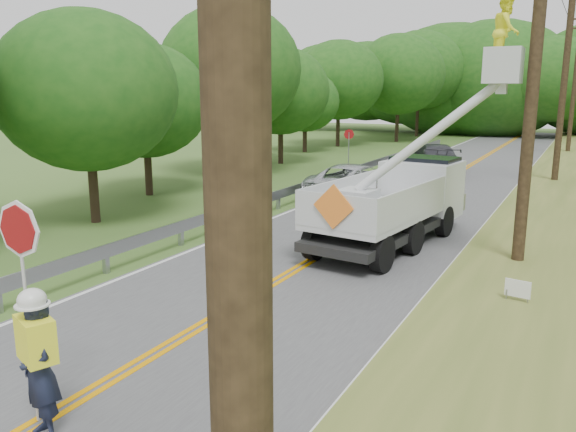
% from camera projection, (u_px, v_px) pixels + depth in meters
% --- Properties ---
extents(ground, '(140.00, 140.00, 0.00)m').
position_uv_depth(ground, '(112.00, 380.00, 9.09)').
color(ground, '#3E5E26').
rests_on(ground, ground).
extents(road, '(7.20, 96.00, 0.03)m').
position_uv_depth(road, '(388.00, 214.00, 21.20)').
color(road, '#4B4B4D').
rests_on(road, ground).
extents(guardrail, '(0.18, 48.00, 0.77)m').
position_uv_depth(guardrail, '(302.00, 188.00, 23.69)').
color(guardrail, '#919598').
rests_on(guardrail, ground).
extents(utility_poles, '(1.60, 43.30, 10.00)m').
position_uv_depth(utility_poles, '(556.00, 68.00, 20.41)').
color(utility_poles, black).
rests_on(utility_poles, ground).
extents(treeline_left, '(10.88, 57.70, 10.18)m').
position_uv_depth(treeline_left, '(317.00, 76.00, 37.96)').
color(treeline_left, '#332319').
rests_on(treeline_left, ground).
extents(treeline_horizon, '(55.65, 14.53, 11.87)m').
position_uv_depth(treeline_horizon, '(538.00, 80.00, 56.08)').
color(treeline_horizon, '#1B4D15').
rests_on(treeline_horizon, ground).
extents(flagger, '(1.19, 0.68, 3.11)m').
position_uv_depth(flagger, '(38.00, 359.00, 7.36)').
color(flagger, '#191E33').
rests_on(flagger, road).
extents(bucket_truck, '(4.93, 7.02, 6.68)m').
position_uv_depth(bucket_truck, '(409.00, 191.00, 17.24)').
color(bucket_truck, black).
rests_on(bucket_truck, road).
extents(suv_silver, '(2.90, 5.50, 1.47)m').
position_uv_depth(suv_silver, '(354.00, 181.00, 24.18)').
color(suv_silver, silver).
rests_on(suv_silver, road).
extents(suv_darkgrey, '(4.11, 5.88, 1.58)m').
position_uv_depth(suv_darkgrey, '(434.00, 158.00, 32.09)').
color(suv_darkgrey, '#37383E').
rests_on(suv_darkgrey, road).
extents(stop_sign_permanent, '(0.51, 0.22, 2.51)m').
position_uv_depth(stop_sign_permanent, '(349.00, 145.00, 30.10)').
color(stop_sign_permanent, '#919598').
rests_on(stop_sign_permanent, ground).
extents(yard_sign, '(0.51, 0.11, 0.74)m').
position_uv_depth(yard_sign, '(518.00, 290.00, 11.63)').
color(yard_sign, white).
rests_on(yard_sign, ground).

